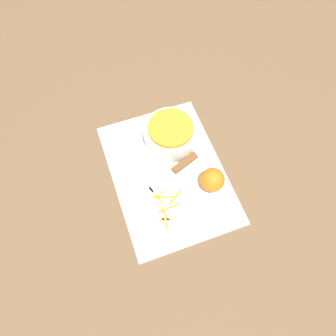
{
  "coord_description": "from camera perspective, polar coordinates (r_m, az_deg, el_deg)",
  "views": [
    {
      "loc": [
        0.41,
        -0.15,
        0.9
      ],
      "look_at": [
        0.0,
        0.0,
        0.04
      ],
      "focal_mm": 35.0,
      "sensor_mm": 36.0,
      "label": 1
    }
  ],
  "objects": [
    {
      "name": "ground_plane",
      "position": [
        1.0,
        -0.0,
        -0.94
      ],
      "size": [
        4.0,
        4.0,
        0.0
      ],
      "primitive_type": "plane",
      "color": "brown"
    },
    {
      "name": "orange_left",
      "position": [
        0.95,
        7.74,
        -2.09
      ],
      "size": [
        0.07,
        0.07,
        0.07
      ],
      "color": "orange",
      "rests_on": "cutting_board"
    },
    {
      "name": "peel_pile",
      "position": [
        0.95,
        -0.52,
        -6.4
      ],
      "size": [
        0.14,
        0.09,
        0.01
      ],
      "color": "orange",
      "rests_on": "cutting_board"
    },
    {
      "name": "knife",
      "position": [
        0.99,
        1.79,
        0.01
      ],
      "size": [
        0.1,
        0.22,
        0.02
      ],
      "rotation": [
        0.0,
        0.0,
        -1.22
      ],
      "color": "brown",
      "rests_on": "cutting_board"
    },
    {
      "name": "cutting_board",
      "position": [
        1.0,
        -0.0,
        -0.86
      ],
      "size": [
        0.46,
        0.33,
        0.01
      ],
      "color": "silver",
      "rests_on": "ground_plane"
    },
    {
      "name": "bowl_speckled",
      "position": [
        1.02,
        0.48,
        6.01
      ],
      "size": [
        0.17,
        0.17,
        0.07
      ],
      "color": "silver",
      "rests_on": "cutting_board"
    }
  ]
}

